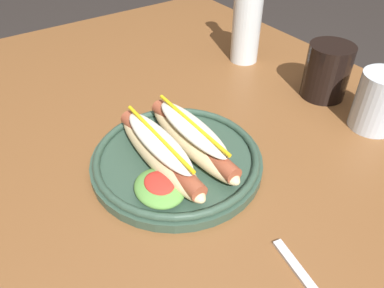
# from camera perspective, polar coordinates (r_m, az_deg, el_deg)

# --- Properties ---
(dining_table) EXTENTS (1.48, 0.95, 0.74)m
(dining_table) POSITION_cam_1_polar(r_m,az_deg,el_deg) (0.67, 5.08, -9.14)
(dining_table) COLOR brown
(dining_table) RESTS_ON ground_plane
(hot_dog_plate) EXTENTS (0.28, 0.28, 0.08)m
(hot_dog_plate) POSITION_cam_1_polar(r_m,az_deg,el_deg) (0.59, -2.49, -1.58)
(hot_dog_plate) COLOR #334C3D
(hot_dog_plate) RESTS_ON dining_table
(fork) EXTENTS (0.12, 0.04, 0.00)m
(fork) POSITION_cam_1_polar(r_m,az_deg,el_deg) (0.49, 17.74, -20.12)
(fork) COLOR silver
(fork) RESTS_ON dining_table
(soda_cup) EXTENTS (0.09, 0.09, 0.11)m
(soda_cup) POSITION_cam_1_polar(r_m,az_deg,el_deg) (0.80, 19.93, 10.41)
(soda_cup) COLOR black
(soda_cup) RESTS_ON dining_table
(water_cup) EXTENTS (0.08, 0.08, 0.11)m
(water_cup) POSITION_cam_1_polar(r_m,az_deg,el_deg) (0.74, 26.63, 5.82)
(water_cup) COLOR silver
(water_cup) RESTS_ON dining_table
(glass_bottle) EXTENTS (0.07, 0.07, 0.25)m
(glass_bottle) POSITION_cam_1_polar(r_m,az_deg,el_deg) (0.89, 8.37, 17.91)
(glass_bottle) COLOR silver
(glass_bottle) RESTS_ON dining_table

